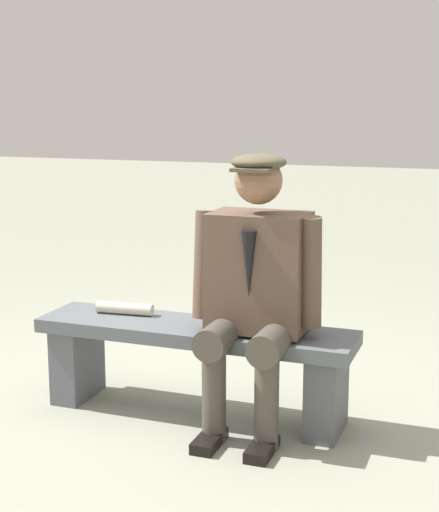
{
  "coord_description": "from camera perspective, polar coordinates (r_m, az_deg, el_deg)",
  "views": [
    {
      "loc": [
        -1.38,
        3.38,
        1.53
      ],
      "look_at": [
        -0.13,
        0.0,
        0.81
      ],
      "focal_mm": 54.73,
      "sensor_mm": 36.0,
      "label": 1
    }
  ],
  "objects": [
    {
      "name": "ground_plane",
      "position": [
        3.96,
        -1.8,
        -11.41
      ],
      "size": [
        30.0,
        30.0,
        0.0
      ],
      "primitive_type": "plane",
      "color": "gray"
    },
    {
      "name": "bench",
      "position": [
        3.85,
        -1.83,
        -7.1
      ],
      "size": [
        1.57,
        0.38,
        0.46
      ],
      "color": "#555B61",
      "rests_on": "ground"
    },
    {
      "name": "seated_man",
      "position": [
        3.58,
        2.63,
        -1.83
      ],
      "size": [
        0.61,
        0.59,
        1.29
      ],
      "color": "brown",
      "rests_on": "ground"
    },
    {
      "name": "rolled_magazine",
      "position": [
        4.01,
        -6.94,
        -3.83
      ],
      "size": [
        0.3,
        0.09,
        0.06
      ],
      "primitive_type": "cylinder",
      "rotation": [
        0.0,
        1.57,
        0.09
      ],
      "color": "beige",
      "rests_on": "bench"
    }
  ]
}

